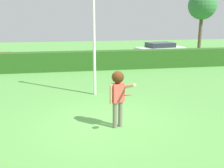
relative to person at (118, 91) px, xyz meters
The scene contains 7 objects.
ground_plane 1.28m from the person, 134.62° to the left, with size 60.00×60.00×0.00m, color #589B47.
person is the anchor object (origin of this frame).
frisbee 0.65m from the person, 76.56° to the right, with size 0.22×0.22×0.08m.
lamppost 4.13m from the person, 94.62° to the left, with size 0.24×0.24×5.41m.
hedge_row 9.42m from the person, 92.08° to the left, with size 25.14×0.90×1.22m, color #28571B.
parked_car_white 15.48m from the person, 64.87° to the left, with size 4.44×2.46×1.25m.
willow_tree 22.78m from the person, 55.63° to the left, with size 2.93×2.93×6.03m.
Camera 1 is at (-1.19, -7.83, 3.38)m, focal length 41.71 mm.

